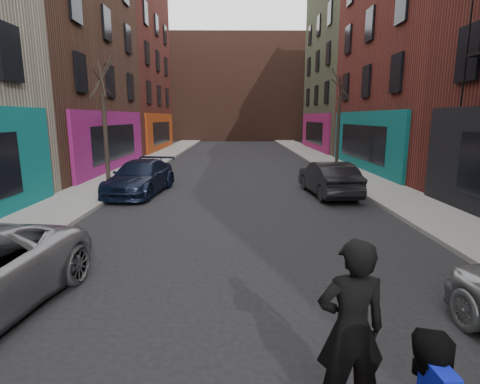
{
  "coord_description": "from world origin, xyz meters",
  "views": [
    {
      "loc": [
        -0.13,
        0.47,
        3.16
      ],
      "look_at": [
        -0.06,
        8.25,
        1.6
      ],
      "focal_mm": 28.0,
      "sensor_mm": 36.0,
      "label": 1
    }
  ],
  "objects_px": {
    "tree_left_far": "(104,112)",
    "parked_right_end": "(328,178)",
    "parked_left_end": "(140,177)",
    "tree_right_far": "(339,111)",
    "skateboarder": "(351,330)"
  },
  "relations": [
    {
      "from": "tree_left_far",
      "to": "parked_right_end",
      "type": "bearing_deg",
      "value": -13.97
    },
    {
      "from": "tree_left_far",
      "to": "parked_left_end",
      "type": "distance_m",
      "value": 3.93
    },
    {
      "from": "parked_left_end",
      "to": "parked_right_end",
      "type": "bearing_deg",
      "value": 3.41
    },
    {
      "from": "tree_right_far",
      "to": "skateboarder",
      "type": "bearing_deg",
      "value": -104.44
    },
    {
      "from": "tree_left_far",
      "to": "tree_right_far",
      "type": "distance_m",
      "value": 13.78
    },
    {
      "from": "tree_right_far",
      "to": "skateboarder",
      "type": "relative_size",
      "value": 3.54
    },
    {
      "from": "parked_right_end",
      "to": "skateboarder",
      "type": "xyz_separation_m",
      "value": [
        -2.62,
        -11.68,
        0.36
      ]
    },
    {
      "from": "parked_left_end",
      "to": "parked_right_end",
      "type": "relative_size",
      "value": 1.12
    },
    {
      "from": "tree_right_far",
      "to": "parked_right_end",
      "type": "bearing_deg",
      "value": -106.89
    },
    {
      "from": "parked_right_end",
      "to": "tree_right_far",
      "type": "bearing_deg",
      "value": -111.56
    },
    {
      "from": "tree_left_far",
      "to": "parked_left_end",
      "type": "height_order",
      "value": "tree_left_far"
    },
    {
      "from": "tree_left_far",
      "to": "parked_left_end",
      "type": "xyz_separation_m",
      "value": [
        2.03,
        -2.02,
        -2.69
      ]
    },
    {
      "from": "tree_left_far",
      "to": "parked_left_end",
      "type": "relative_size",
      "value": 1.36
    },
    {
      "from": "parked_right_end",
      "to": "skateboarder",
      "type": "height_order",
      "value": "skateboarder"
    },
    {
      "from": "tree_right_far",
      "to": "parked_left_end",
      "type": "bearing_deg",
      "value": -142.28
    }
  ]
}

